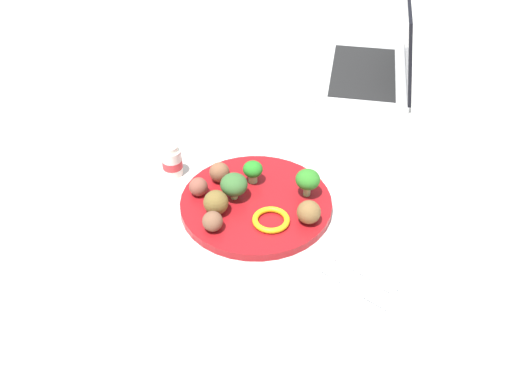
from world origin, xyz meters
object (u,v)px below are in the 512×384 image
meatball_back_right (309,212)px  meatball_back_left (221,171)px  pepper_ring_front_right (271,220)px  broccoli_floret_near_rim (253,170)px  meatball_near_rim (213,221)px  napkin (358,281)px  meatball_mid_left (198,187)px  fork (369,274)px  meatball_mid_right (216,202)px  yogurt_bottle (172,162)px  knife (356,287)px  broccoli_floret_front_left (234,185)px  broccoli_floret_mid_right (308,180)px  laptop (376,64)px  plate (256,204)px

meatball_back_right → meatball_back_left: size_ratio=1.09×
pepper_ring_front_right → broccoli_floret_near_rim: bearing=146.5°
meatball_near_rim → napkin: (0.25, 0.08, -0.03)m
meatball_mid_left → fork: 0.35m
meatball_mid_right → yogurt_bottle: 0.16m
meatball_back_left → broccoli_floret_near_rim: bearing=33.3°
knife → broccoli_floret_front_left: bearing=174.2°
broccoli_floret_mid_right → meatball_mid_left: (-0.15, -0.13, -0.02)m
meatball_mid_right → meatball_back_left: meatball_mid_right is taller
broccoli_floret_front_left → meatball_back_left: (-0.06, 0.03, -0.01)m
napkin → yogurt_bottle: bearing=179.9°
fork → meatball_mid_left: bearing=-173.0°
meatball_mid_left → laptop: (-0.01, 0.63, 0.01)m
broccoli_floret_front_left → meatball_mid_left: (-0.06, -0.04, -0.01)m
knife → yogurt_bottle: (-0.44, 0.02, 0.02)m
broccoli_floret_front_left → yogurt_bottle: 0.16m
broccoli_floret_mid_right → meatball_back_right: (0.05, -0.06, -0.01)m
plate → pepper_ring_front_right: (0.06, -0.03, 0.01)m
plate → meatball_mid_right: 0.08m
broccoli_floret_front_left → meatball_mid_right: (0.00, -0.05, -0.01)m
plate → meatball_mid_right: size_ratio=6.23×
broccoli_floret_front_left → napkin: 0.28m
meatball_near_rim → laptop: laptop is taller
broccoli_floret_near_rim → laptop: laptop is taller
knife → yogurt_bottle: bearing=177.6°
meatball_back_right → meatball_mid_left: bearing=-159.9°
meatball_mid_left → napkin: size_ratio=0.21×
meatball_mid_left → meatball_back_left: 0.06m
meatball_mid_left → meatball_back_right: bearing=20.1°
plate → meatball_mid_left: size_ratio=8.01×
meatball_mid_right → meatball_back_left: (-0.06, 0.08, -0.00)m
laptop → meatball_mid_right: bearing=-84.2°
meatball_mid_left → meatball_mid_right: meatball_mid_right is taller
broccoli_floret_mid_right → fork: 0.21m
plate → meatball_mid_left: (-0.09, -0.06, 0.03)m
napkin → fork: size_ratio=1.41×
broccoli_floret_near_rim → meatball_mid_left: broccoli_floret_near_rim is taller
meatball_mid_left → broccoli_floret_mid_right: bearing=40.4°
broccoli_floret_front_left → pepper_ring_front_right: broccoli_floret_front_left is taller
yogurt_bottle → broccoli_floret_front_left: bearing=3.9°
broccoli_floret_front_left → laptop: (-0.06, 0.59, -0.01)m
meatball_back_right → pepper_ring_front_right: 0.07m
napkin → knife: 0.02m
laptop → broccoli_floret_front_left: bearing=-84.0°
meatball_near_rim → fork: meatball_near_rim is taller
broccoli_floret_mid_right → pepper_ring_front_right: broccoli_floret_mid_right is taller
pepper_ring_front_right → meatball_near_rim: bearing=-129.2°
plate → broccoli_floret_near_rim: size_ratio=6.24×
broccoli_floret_front_left → broccoli_floret_mid_right: (0.10, 0.09, 0.00)m
broccoli_floret_mid_right → meatball_back_left: (-0.15, -0.07, -0.02)m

